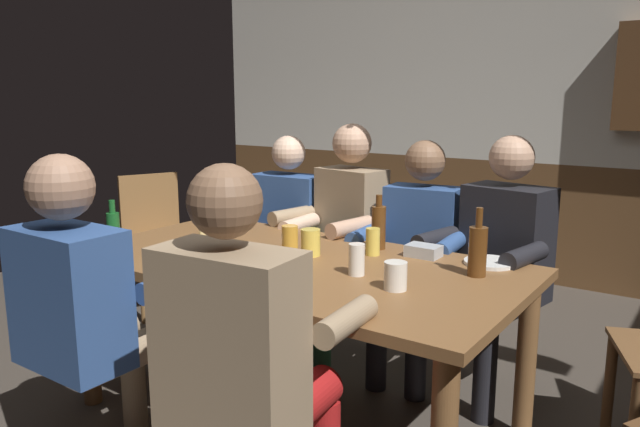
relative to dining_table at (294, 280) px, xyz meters
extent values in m
plane|color=#423A33|center=(0.00, -0.01, -0.64)|extent=(6.60, 6.60, 0.00)
cube|color=silver|center=(0.00, 2.71, 0.97)|extent=(5.50, 0.12, 1.42)
cube|color=brown|center=(0.00, 2.71, -0.18)|extent=(5.50, 0.12, 0.90)
cube|color=brown|center=(0.00, 0.00, 0.07)|extent=(1.89, 0.99, 0.04)
cylinder|color=brown|center=(-0.86, -0.41, -0.29)|extent=(0.08, 0.08, 0.69)
cylinder|color=brown|center=(-0.86, 0.41, -0.29)|extent=(0.08, 0.08, 0.69)
cylinder|color=brown|center=(0.86, 0.41, -0.29)|extent=(0.08, 0.08, 0.69)
cube|color=#2D4C84|center=(-0.64, 0.79, 0.07)|extent=(0.42, 0.23, 0.49)
sphere|color=beige|center=(-0.64, 0.79, 0.44)|extent=(0.19, 0.19, 0.19)
cylinder|color=#2D4C84|center=(-0.52, 0.66, -0.16)|extent=(0.15, 0.38, 0.13)
cylinder|color=#2D4C84|center=(-0.74, 0.65, -0.16)|extent=(0.15, 0.38, 0.13)
cylinder|color=#2D4C84|center=(-0.51, 0.48, -0.43)|extent=(0.10, 0.10, 0.42)
cylinder|color=#2D4C84|center=(-0.73, 0.47, -0.43)|extent=(0.10, 0.10, 0.42)
cylinder|color=beige|center=(-0.39, 0.56, 0.09)|extent=(0.09, 0.28, 0.08)
cylinder|color=beige|center=(-0.86, 0.54, 0.09)|extent=(0.09, 0.28, 0.08)
cube|color=#997F60|center=(-0.21, 0.79, 0.10)|extent=(0.39, 0.27, 0.55)
sphere|color=tan|center=(-0.21, 0.79, 0.51)|extent=(0.21, 0.21, 0.21)
cylinder|color=#33724C|center=(-0.14, 0.64, -0.16)|extent=(0.19, 0.40, 0.13)
cylinder|color=#33724C|center=(-0.33, 0.67, -0.16)|extent=(0.19, 0.40, 0.13)
cylinder|color=#33724C|center=(-0.17, 0.45, -0.43)|extent=(0.10, 0.10, 0.42)
cylinder|color=#33724C|center=(-0.36, 0.48, -0.43)|extent=(0.10, 0.10, 0.42)
cylinder|color=tan|center=(-0.05, 0.52, 0.13)|extent=(0.12, 0.29, 0.08)
cylinder|color=#997F60|center=(-0.46, 0.58, 0.13)|extent=(0.12, 0.29, 0.08)
cube|color=#2D4C84|center=(0.21, 0.79, 0.07)|extent=(0.38, 0.24, 0.49)
sphere|color=brown|center=(0.21, 0.79, 0.45)|extent=(0.20, 0.20, 0.20)
cylinder|color=black|center=(0.33, 0.66, -0.16)|extent=(0.17, 0.39, 0.13)
cylinder|color=black|center=(0.13, 0.64, -0.16)|extent=(0.17, 0.39, 0.13)
cylinder|color=black|center=(0.35, 0.48, -0.43)|extent=(0.10, 0.10, 0.42)
cylinder|color=black|center=(0.15, 0.46, -0.43)|extent=(0.10, 0.10, 0.42)
cylinder|color=#2D4C84|center=(0.45, 0.58, 0.10)|extent=(0.11, 0.29, 0.08)
cylinder|color=#2D4C84|center=(0.03, 0.53, 0.10)|extent=(0.11, 0.29, 0.08)
cube|color=black|center=(0.64, 0.79, 0.09)|extent=(0.41, 0.30, 0.53)
sphere|color=tan|center=(0.64, 0.79, 0.49)|extent=(0.20, 0.20, 0.20)
cylinder|color=black|center=(0.71, 0.65, -0.16)|extent=(0.20, 0.39, 0.13)
cylinder|color=black|center=(0.51, 0.68, -0.16)|extent=(0.20, 0.39, 0.13)
cylinder|color=black|center=(0.68, 0.46, -0.43)|extent=(0.10, 0.10, 0.42)
cylinder|color=black|center=(0.48, 0.50, -0.43)|extent=(0.10, 0.10, 0.42)
cylinder|color=black|center=(0.80, 0.50, 0.12)|extent=(0.13, 0.29, 0.08)
cylinder|color=black|center=(0.38, 0.58, 0.12)|extent=(0.13, 0.29, 0.08)
cube|color=#2D4C84|center=(-0.38, -0.79, 0.07)|extent=(0.42, 0.24, 0.49)
sphere|color=#9E755B|center=(-0.38, -0.79, 0.46)|extent=(0.23, 0.23, 0.23)
cylinder|color=#997F60|center=(-0.49, -0.66, -0.16)|extent=(0.13, 0.39, 0.13)
cylinder|color=#997F60|center=(-0.26, -0.66, -0.16)|extent=(0.13, 0.39, 0.13)
cylinder|color=#997F60|center=(-0.49, -0.46, -0.43)|extent=(0.10, 0.10, 0.42)
cylinder|color=#997F60|center=(-0.26, -0.46, -0.43)|extent=(0.10, 0.10, 0.42)
cylinder|color=#2D4C84|center=(-0.62, -0.54, 0.10)|extent=(0.08, 0.28, 0.08)
cylinder|color=#2D4C84|center=(-0.14, -0.53, 0.10)|extent=(0.08, 0.28, 0.08)
cube|color=#997F60|center=(0.38, -0.79, 0.09)|extent=(0.43, 0.25, 0.53)
sphere|color=brown|center=(0.38, -0.79, 0.49)|extent=(0.20, 0.20, 0.20)
cylinder|color=#AD1919|center=(0.25, -0.66, -0.16)|extent=(0.16, 0.41, 0.13)
cylinder|color=#AD1919|center=(0.48, -0.64, -0.16)|extent=(0.16, 0.41, 0.13)
cylinder|color=brown|center=(0.12, -0.57, 0.12)|extent=(0.10, 0.29, 0.08)
cylinder|color=#997F60|center=(0.59, -0.53, 0.12)|extent=(0.10, 0.29, 0.08)
cylinder|color=brown|center=(1.14, 0.66, -0.42)|extent=(0.04, 0.04, 0.44)
cube|color=brown|center=(-1.57, 0.63, -0.19)|extent=(0.57, 0.57, 0.02)
cube|color=brown|center=(-1.76, 0.71, 0.03)|extent=(0.18, 0.38, 0.42)
cylinder|color=brown|center=(-1.33, 0.74, -0.42)|extent=(0.04, 0.04, 0.44)
cylinder|color=brown|center=(-1.47, 0.38, -0.42)|extent=(0.04, 0.04, 0.44)
cylinder|color=brown|center=(-1.68, 0.88, -0.42)|extent=(0.04, 0.04, 0.44)
cylinder|color=brown|center=(-1.82, 0.53, -0.42)|extent=(0.04, 0.04, 0.44)
cylinder|color=#F9E08C|center=(-0.59, 0.05, 0.13)|extent=(0.04, 0.04, 0.08)
cube|color=#B2B7BC|center=(0.42, 0.35, 0.11)|extent=(0.14, 0.10, 0.05)
cylinder|color=white|center=(-0.42, -0.12, 0.10)|extent=(0.22, 0.22, 0.01)
cylinder|color=white|center=(0.70, 0.40, 0.10)|extent=(0.21, 0.21, 0.01)
cylinder|color=#593314|center=(0.20, 0.36, 0.19)|extent=(0.06, 0.06, 0.19)
cylinder|color=#593314|center=(0.20, 0.36, 0.31)|extent=(0.03, 0.03, 0.05)
cylinder|color=#195923|center=(-0.61, -0.43, 0.19)|extent=(0.05, 0.05, 0.20)
cylinder|color=#195923|center=(-0.61, -0.43, 0.32)|extent=(0.02, 0.02, 0.05)
cylinder|color=#593314|center=(0.71, 0.21, 0.18)|extent=(0.07, 0.07, 0.19)
cylinder|color=#593314|center=(0.71, 0.21, 0.32)|extent=(0.03, 0.03, 0.07)
cylinder|color=#4C2D19|center=(-0.10, -0.43, 0.15)|extent=(0.07, 0.07, 0.13)
cylinder|color=white|center=(0.53, -0.11, 0.14)|extent=(0.08, 0.08, 0.10)
cylinder|color=gold|center=(0.02, -0.05, 0.17)|extent=(0.07, 0.07, 0.16)
cylinder|color=#E5C64C|center=(0.02, 0.09, 0.15)|extent=(0.08, 0.08, 0.12)
cylinder|color=#E5C64C|center=(0.23, 0.25, 0.15)|extent=(0.06, 0.06, 0.12)
cylinder|color=white|center=(0.33, -0.04, 0.15)|extent=(0.06, 0.06, 0.12)
camera|label=1|loc=(1.49, -1.96, 0.77)|focal=34.24mm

